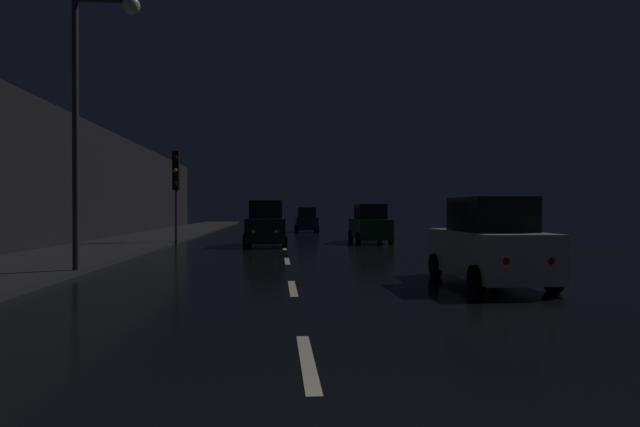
% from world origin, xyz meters
% --- Properties ---
extents(ground, '(27.55, 84.00, 0.02)m').
position_xyz_m(ground, '(0.00, 24.50, -0.01)').
color(ground, black).
extents(sidewalk_left, '(4.40, 84.00, 0.15)m').
position_xyz_m(sidewalk_left, '(-7.57, 24.50, 0.07)').
color(sidewalk_left, '#28282B').
rests_on(sidewalk_left, ground).
extents(building_facade_left, '(0.80, 63.00, 6.18)m').
position_xyz_m(building_facade_left, '(-10.17, 21.00, 3.09)').
color(building_facade_left, black).
rests_on(building_facade_left, ground).
extents(lane_centerline, '(0.16, 36.64, 0.01)m').
position_xyz_m(lane_centerline, '(0.00, 18.89, 0.01)').
color(lane_centerline, beige).
rests_on(lane_centerline, ground).
extents(traffic_light_far_left, '(0.31, 0.46, 4.57)m').
position_xyz_m(traffic_light_far_left, '(-5.27, 22.96, 3.29)').
color(traffic_light_far_left, '#38383A').
rests_on(traffic_light_far_left, ground).
extents(streetlamp_overhead, '(1.70, 0.44, 7.18)m').
position_xyz_m(streetlamp_overhead, '(-5.01, 10.91, 4.76)').
color(streetlamp_overhead, '#2D2D30').
rests_on(streetlamp_overhead, ground).
extents(car_approaching_headlights, '(1.95, 4.22, 2.13)m').
position_xyz_m(car_approaching_headlights, '(-0.85, 21.60, 0.97)').
color(car_approaching_headlights, black).
rests_on(car_approaching_headlights, ground).
extents(car_distant_taillights, '(1.73, 3.75, 1.89)m').
position_xyz_m(car_distant_taillights, '(1.91, 36.35, 0.86)').
color(car_distant_taillights, '#141E51').
rests_on(car_distant_taillights, ground).
extents(car_parked_right_near, '(1.81, 3.92, 1.97)m').
position_xyz_m(car_parked_right_near, '(4.47, 8.62, 0.90)').
color(car_parked_right_near, silver).
rests_on(car_parked_right_near, ground).
extents(car_parked_right_far, '(1.83, 3.95, 1.99)m').
position_xyz_m(car_parked_right_far, '(4.47, 23.56, 0.91)').
color(car_parked_right_far, '#0F3819').
rests_on(car_parked_right_far, ground).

